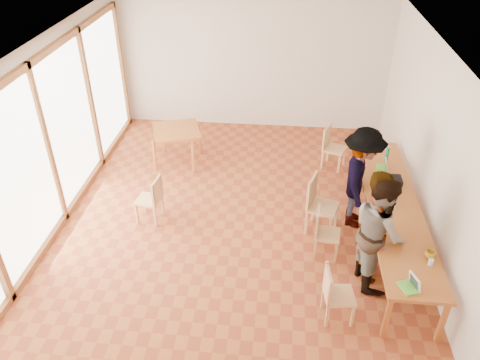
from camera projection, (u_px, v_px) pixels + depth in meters
The scene contains 24 objects.
ground at pixel (234, 229), 7.89m from camera, with size 8.00×8.00×0.00m, color #A45127.
wall_back at pixel (253, 63), 10.40m from camera, with size 6.00×0.10×3.00m, color beige.
wall_right at pixel (437, 162), 6.82m from camera, with size 0.10×8.00×3.00m, color beige.
window_wall at pixel (45, 143), 7.32m from camera, with size 0.10×8.00×3.00m, color white.
ceiling at pixel (232, 54), 6.24m from camera, with size 6.00×8.00×0.04m, color white.
communal_table at pixel (393, 206), 7.27m from camera, with size 0.80×4.00×0.75m.
side_table at pixel (177, 133), 9.39m from camera, with size 0.90×0.90×0.75m.
chair_near at pixel (333, 290), 6.06m from camera, with size 0.43×0.43×0.44m.
chair_mid at pixel (322, 228), 7.14m from camera, with size 0.43×0.43×0.43m.
chair_far at pixel (317, 199), 7.59m from camera, with size 0.59×0.59×0.53m.
chair_empty at pixel (331, 142), 9.33m from camera, with size 0.53×0.53×0.47m.
chair_spare at pixel (153, 195), 7.84m from camera, with size 0.44×0.44×0.45m.
person_near at pixel (376, 226), 6.55m from camera, with size 0.65×0.43×1.79m, color gray.
person_mid at pixel (379, 232), 6.48m from camera, with size 0.85×0.66×1.74m, color gray.
person_far at pixel (360, 178), 7.59m from camera, with size 1.15×0.66×1.78m, color gray.
laptop_near at pixel (411, 285), 5.74m from camera, with size 0.27×0.29×0.20m.
laptop_mid at pixel (391, 202), 7.19m from camera, with size 0.23×0.25×0.19m.
laptop_far at pixel (384, 166), 8.08m from camera, with size 0.21×0.23×0.18m.
yellow_mug at pixel (430, 254), 6.19m from camera, with size 0.14×0.14×0.11m, color gold.
green_bottle at pixel (387, 154), 8.23m from camera, with size 0.07×0.07×0.28m, color #247C47.
clear_glass at pixel (431, 262), 6.08m from camera, with size 0.07×0.07×0.09m, color silver.
condiment_cup at pixel (388, 148), 8.64m from camera, with size 0.08×0.08×0.06m, color white.
pink_phone at pixel (382, 247), 6.38m from camera, with size 0.05×0.10×0.01m, color #BD4277.
black_pouch at pixel (397, 180), 7.71m from camera, with size 0.16×0.26×0.09m, color black.
Camera 1 is at (0.71, -6.11, 5.02)m, focal length 35.00 mm.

